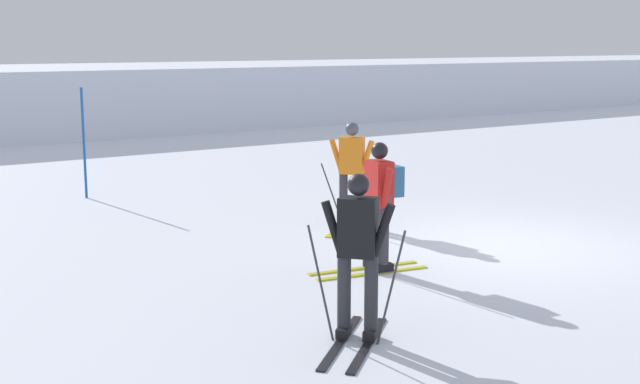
# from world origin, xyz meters

# --- Properties ---
(ground_plane) EXTENTS (120.00, 120.00, 0.00)m
(ground_plane) POSITION_xyz_m (0.00, 0.00, 0.00)
(ground_plane) COLOR silver
(far_snow_ridge) EXTENTS (80.00, 8.64, 2.13)m
(far_snow_ridge) POSITION_xyz_m (0.00, 20.69, 1.06)
(far_snow_ridge) COLOR silver
(far_snow_ridge) RESTS_ON ground
(skier_red) EXTENTS (1.64, 0.99, 1.71)m
(skier_red) POSITION_xyz_m (-2.35, 0.03, 0.95)
(skier_red) COLOR gold
(skier_red) RESTS_ON ground
(skier_black) EXTENTS (1.45, 1.33, 1.71)m
(skier_black) POSITION_xyz_m (-4.13, -1.90, 0.96)
(skier_black) COLOR black
(skier_black) RESTS_ON ground
(skier_orange) EXTENTS (1.47, 1.30, 1.71)m
(skier_orange) POSITION_xyz_m (-1.05, 2.44, 0.95)
(skier_orange) COLOR gold
(skier_orange) RESTS_ON ground
(trail_marker_pole) EXTENTS (0.05, 0.05, 2.14)m
(trail_marker_pole) POSITION_xyz_m (-3.87, 7.32, 1.07)
(trail_marker_pole) COLOR #1E56AD
(trail_marker_pole) RESTS_ON ground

